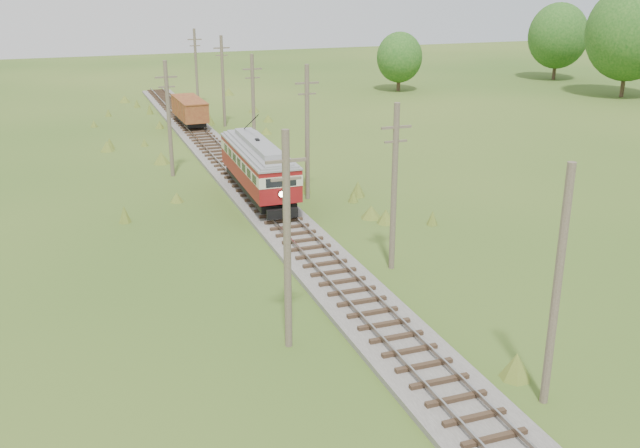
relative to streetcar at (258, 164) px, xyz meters
name	(u,v)px	position (x,y,z in m)	size (l,w,h in m)	color
railbed_main	(251,189)	(0.00, 2.20, -2.33)	(3.60, 96.00, 0.57)	#605B54
streetcar	(258,164)	(0.00, 0.00, 0.00)	(3.04, 11.80, 5.36)	black
gondola	(190,110)	(0.00, 25.44, -0.67)	(2.51, 7.24, 2.39)	black
gravel_pile	(253,139)	(3.87, 16.08, -1.98)	(3.20, 3.39, 1.16)	gray
utility_pole_r_1	(557,289)	(3.10, -26.80, 1.88)	(0.30, 0.30, 8.80)	brown
utility_pole_r_2	(394,186)	(3.30, -13.80, 1.90)	(1.60, 0.30, 8.60)	brown
utility_pole_r_3	(307,132)	(3.20, -0.80, 2.10)	(1.60, 0.30, 9.00)	brown
utility_pole_r_4	(253,105)	(3.00, 12.20, 1.80)	(1.60, 0.30, 8.40)	brown
utility_pole_r_5	(223,80)	(3.40, 25.20, 2.05)	(1.60, 0.30, 8.90)	brown
utility_pole_r_6	(196,67)	(3.20, 38.20, 1.95)	(1.60, 0.30, 8.70)	brown
utility_pole_l_a	(287,240)	(-4.20, -19.80, 2.10)	(1.60, 0.30, 9.00)	brown
utility_pole_l_b	(169,118)	(-4.50, 8.20, 1.90)	(1.60, 0.30, 8.60)	brown
tree_right_4	(630,33)	(54.00, 26.20, 5.22)	(10.50, 10.50, 13.53)	#38281C
tree_right_5	(558,36)	(56.00, 42.20, 3.67)	(8.40, 8.40, 10.82)	#38281C
tree_mid_b	(399,57)	(30.00, 40.20, 1.81)	(5.88, 5.88, 7.57)	#38281C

